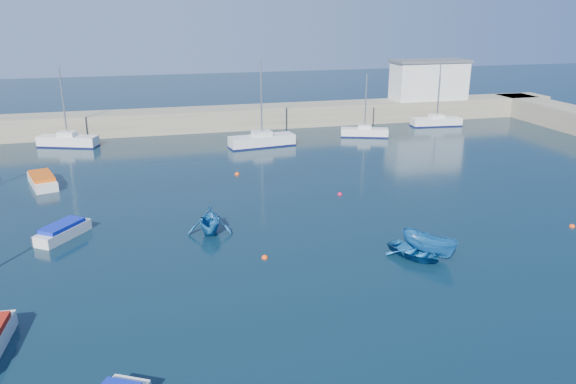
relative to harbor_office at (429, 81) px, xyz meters
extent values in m
plane|color=black|center=(-30.00, -46.00, -5.10)|extent=(220.00, 220.00, 0.00)
cube|color=gray|center=(-30.00, 0.00, -3.80)|extent=(96.00, 4.50, 2.60)
cube|color=silver|center=(0.00, 0.00, 0.00)|extent=(10.00, 4.00, 5.00)
cube|color=silver|center=(-46.20, -5.35, -4.51)|extent=(6.67, 3.97, 1.18)
cylinder|color=#B7BABC|center=(-46.20, -5.35, -0.21)|extent=(0.17, 0.17, 7.42)
cube|color=silver|center=(-25.56, -10.66, -4.50)|extent=(7.44, 3.02, 1.21)
cylinder|color=#B7BABC|center=(-25.56, -10.66, 0.27)|extent=(0.18, 0.18, 8.32)
cube|color=silver|center=(-12.78, -8.91, -4.60)|extent=(5.70, 3.31, 0.99)
cylinder|color=#B7BABC|center=(-12.78, -8.91, -0.94)|extent=(0.15, 0.15, 6.32)
cube|color=silver|center=(-1.37, -5.22, -4.59)|extent=(6.58, 2.36, 1.03)
cylinder|color=#B7BABC|center=(-1.37, -5.22, -0.37)|extent=(0.15, 0.15, 7.41)
cube|color=silver|center=(-43.76, -32.69, -4.74)|extent=(3.51, 4.08, 0.72)
cube|color=#0E20A1|center=(-43.76, -32.69, -4.25)|extent=(2.86, 3.23, 0.27)
cube|color=silver|center=(-46.79, -20.05, -4.73)|extent=(3.11, 5.28, 0.75)
cube|color=#D8510C|center=(-46.79, -20.05, -4.21)|extent=(2.67, 4.06, 0.28)
imported|color=#165B9B|center=(-22.65, -41.42, -4.73)|extent=(3.83, 4.31, 0.74)
imported|color=#165B9B|center=(-34.20, -34.34, -4.19)|extent=(3.56, 3.94, 1.83)
imported|color=#165B9B|center=(-21.68, -41.39, -4.38)|extent=(3.12, 3.93, 1.44)
sphere|color=#F3450C|center=(-31.50, -39.21, -5.10)|extent=(0.40, 0.40, 0.40)
sphere|color=#C00E33|center=(-22.94, -28.80, -5.10)|extent=(0.41, 0.41, 0.41)
sphere|color=#F3450C|center=(-9.68, -39.59, -5.10)|extent=(0.40, 0.40, 0.40)
sphere|color=#F3450C|center=(-30.09, -20.92, -5.10)|extent=(0.46, 0.46, 0.46)
camera|label=1|loc=(-38.00, -69.74, 9.36)|focal=35.00mm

